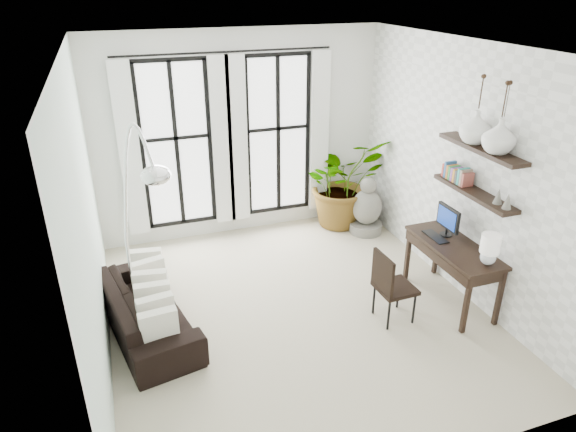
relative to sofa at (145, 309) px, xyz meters
name	(u,v)px	position (x,y,z in m)	size (l,w,h in m)	color
floor	(295,310)	(1.80, -0.23, -0.29)	(5.00, 5.00, 0.00)	beige
ceiling	(297,47)	(1.80, -0.23, 2.91)	(5.00, 5.00, 0.00)	white
wall_left	(86,223)	(-0.45, -0.23, 1.31)	(5.00, 5.00, 0.00)	silver
wall_right	(462,172)	(4.05, -0.23, 1.31)	(5.00, 5.00, 0.00)	white
wall_back	(241,136)	(1.80, 2.27, 1.31)	(4.50, 4.50, 0.00)	white
windows	(229,141)	(1.60, 2.20, 1.27)	(3.26, 0.13, 2.65)	white
wall_shelves	(475,174)	(3.91, -0.63, 1.44)	(0.25, 1.30, 0.60)	black
sofa	(145,309)	(0.00, 0.00, 0.00)	(1.99, 0.78, 0.58)	black
throw_pillows	(152,293)	(0.10, 0.00, 0.21)	(0.40, 1.52, 0.40)	white
plant	(342,182)	(3.41, 1.92, 0.47)	(1.37, 1.19, 1.52)	#2D7228
desk	(456,251)	(3.74, -0.72, 0.46)	(0.58, 1.38, 1.21)	black
desk_chair	(390,283)	(2.80, -0.78, 0.24)	(0.45, 0.45, 0.93)	black
arc_lamp	(139,187)	(0.11, 0.15, 1.47)	(0.75, 0.56, 2.48)	silver
buddha	(367,210)	(3.66, 1.47, 0.11)	(0.53, 0.53, 0.96)	gray
vase_a	(499,136)	(3.91, -0.92, 1.97)	(0.37, 0.37, 0.38)	white
vase_b	(476,127)	(3.91, -0.52, 1.97)	(0.37, 0.37, 0.38)	white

